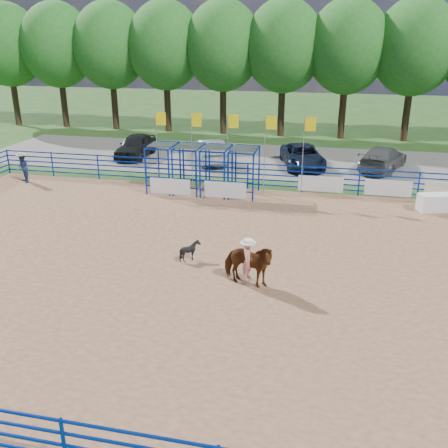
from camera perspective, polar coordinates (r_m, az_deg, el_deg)
The scene contains 14 objects.
ground at distance 18.93m, azimuth -2.58°, elevation -4.58°, with size 120.00×120.00×0.00m, color #375D25.
arena_dirt at distance 18.92m, azimuth -2.58°, elevation -4.56°, with size 30.00×20.00×0.02m, color #A37451.
gravel_strip at distance 34.74m, azimuth 4.74°, elevation 7.31°, with size 40.00×10.00×0.01m, color slate.
announcer_table at distance 26.38m, azimuth 22.97°, elevation 2.26°, with size 1.60×0.74×0.85m, color silver.
horse_and_rider at distance 16.97m, azimuth 2.73°, elevation -4.36°, with size 2.03×1.24×2.39m.
calf at distance 19.07m, azimuth -3.90°, elevation -3.05°, with size 0.63×0.71×0.79m, color black.
spectator_cowboy at distance 31.23m, azimuth -22.01°, elevation 5.96°, with size 1.02×1.01×1.72m.
car_a at distance 35.86m, azimuth -10.04°, elevation 8.81°, with size 1.88×4.68×1.59m, color black.
car_b at distance 33.80m, azimuth -1.64°, elevation 8.36°, with size 1.66×4.76×1.57m, color gray.
car_c at distance 32.98m, azimuth 8.96°, elevation 7.67°, with size 2.36×5.12×1.42m, color black.
car_d at distance 33.45m, azimuth 17.70°, elevation 7.17°, with size 2.07×5.10×1.48m, color #505052.
perimeter_fence at distance 18.62m, azimuth -2.62°, elevation -2.50°, with size 30.10×20.10×1.50m.
chute_assembly at distance 27.01m, azimuth -1.67°, elevation 6.15°, with size 19.32×2.41×4.20m.
treeline at distance 42.71m, azimuth 6.87°, elevation 19.97°, with size 56.40×6.40×11.24m.
Camera 1 is at (4.54, -16.47, 8.15)m, focal length 40.00 mm.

